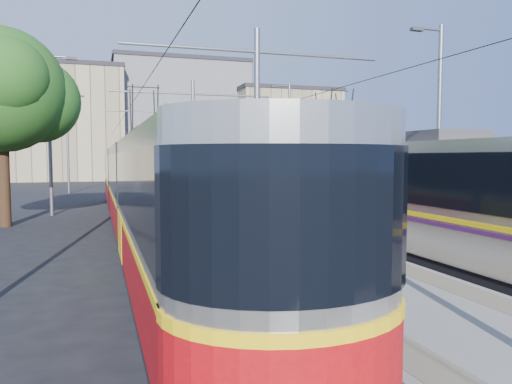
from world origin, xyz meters
name	(u,v)px	position (x,y,z in m)	size (l,w,h in m)	color
ground	(379,302)	(0.00, 0.00, 0.00)	(160.00, 160.00, 0.00)	black
platform	(204,210)	(0.00, 17.00, 0.15)	(4.00, 50.00, 0.30)	gray
tactile_strip_left	(177,208)	(-1.45, 17.00, 0.30)	(0.70, 50.00, 0.01)	gray
tactile_strip_right	(231,206)	(1.45, 17.00, 0.30)	(0.70, 50.00, 0.01)	gray
rails	(204,212)	(0.00, 17.00, 0.02)	(8.71, 70.00, 0.03)	gray
tram_left	(145,189)	(-3.60, 10.64, 1.71)	(2.43, 31.34, 5.50)	black
tram_right	(333,183)	(3.60, 9.33, 1.86)	(2.43, 29.78, 5.50)	black
catenary	(216,122)	(0.00, 14.15, 4.52)	(9.20, 70.00, 7.00)	slate
street_lamps	(190,135)	(0.00, 21.00, 4.18)	(15.18, 38.22, 8.00)	slate
shelter	(257,190)	(1.19, 11.66, 1.49)	(0.73, 1.08, 2.28)	black
tree	(11,93)	(-8.67, 14.50, 5.55)	(5.65, 5.22, 8.21)	#382314
building_left	(57,124)	(-10.00, 60.00, 7.13)	(16.32, 12.24, 14.24)	tan
building_centre	(178,121)	(6.00, 64.00, 8.15)	(18.36, 14.28, 16.28)	slate
building_right	(283,134)	(20.00, 58.00, 6.19)	(14.28, 10.20, 12.36)	tan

